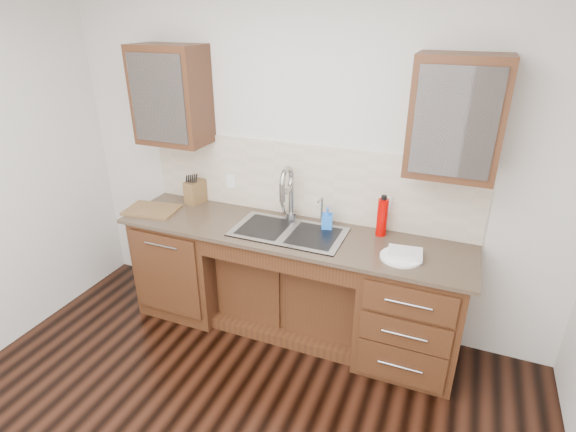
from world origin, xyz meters
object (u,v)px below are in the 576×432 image
at_px(soap_bottle, 327,218).
at_px(plate, 401,257).
at_px(water_bottle, 382,218).
at_px(knife_block, 195,192).
at_px(cutting_board, 152,210).

relative_size(soap_bottle, plate, 0.63).
bearing_deg(soap_bottle, water_bottle, -6.81).
bearing_deg(plate, soap_bottle, 158.30).
height_order(soap_bottle, water_bottle, water_bottle).
bearing_deg(soap_bottle, knife_block, 162.43).
xyz_separation_m(plate, knife_block, (-1.80, 0.31, 0.09)).
xyz_separation_m(soap_bottle, cutting_board, (-1.45, -0.22, -0.08)).
bearing_deg(plate, cutting_board, 179.57).
xyz_separation_m(water_bottle, cutting_board, (-1.85, -0.27, -0.13)).
xyz_separation_m(soap_bottle, water_bottle, (0.40, 0.05, 0.05)).
height_order(plate, knife_block, knife_block).
bearing_deg(soap_bottle, plate, -35.98).
bearing_deg(water_bottle, knife_block, 179.40).
xyz_separation_m(knife_block, cutting_board, (-0.24, -0.29, -0.09)).
bearing_deg(knife_block, plate, -0.44).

